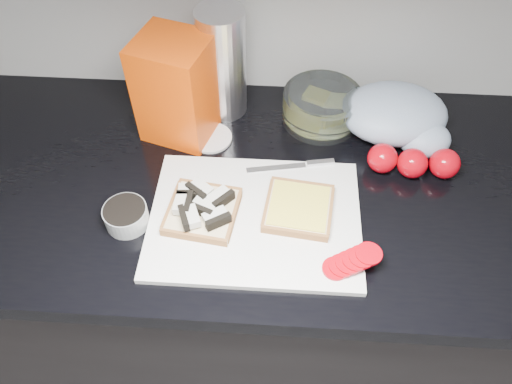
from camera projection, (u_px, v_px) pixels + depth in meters
The scene contains 14 objects.
base_cabinet at pixel (295, 291), 1.38m from camera, with size 3.50×0.60×0.86m, color black.
countertop at pixel (308, 187), 1.04m from camera, with size 3.50×0.64×0.04m, color black.
cutting_board at pixel (255, 219), 0.95m from camera, with size 0.40×0.30×0.01m, color white.
bread_left at pixel (202, 209), 0.94m from camera, with size 0.15×0.15×0.04m.
bread_right at pixel (299, 208), 0.95m from camera, with size 0.15×0.15×0.02m.
tomato_slices at pixel (352, 261), 0.87m from camera, with size 0.12×0.08×0.02m.
knife at pixel (302, 165), 1.03m from camera, with size 0.18×0.05×0.01m.
seed_tub at pixel (126, 215), 0.94m from camera, with size 0.08×0.08×0.04m.
tub_lid at pixel (211, 138), 1.10m from camera, with size 0.09×0.09×0.01m, color silver.
glass_bowl at pixel (322, 107), 1.11m from camera, with size 0.17×0.17×0.07m.
bread_bag at pixel (177, 89), 1.03m from camera, with size 0.14×0.13×0.23m, color #DE3D03.
steel_canister at pixel (222, 64), 1.07m from camera, with size 0.10×0.10×0.25m, color silver.
grocery_bag at pixel (398, 117), 1.07m from camera, with size 0.24×0.21×0.10m.
whole_tomatoes at pixel (413, 162), 1.01m from camera, with size 0.19×0.07×0.06m.
Camera 1 is at (-0.07, 0.53, 1.67)m, focal length 35.00 mm.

